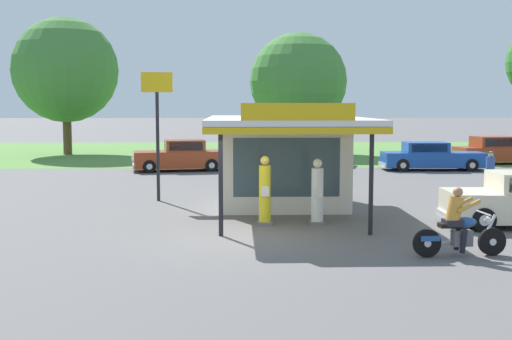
{
  "coord_description": "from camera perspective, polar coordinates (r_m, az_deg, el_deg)",
  "views": [
    {
      "loc": [
        -0.25,
        -16.42,
        3.42
      ],
      "look_at": [
        0.39,
        3.35,
        1.4
      ],
      "focal_mm": 44.95,
      "sensor_mm": 36.0,
      "label": 1
    }
  ],
  "objects": [
    {
      "name": "parked_car_back_row_far_right",
      "position": [
        36.5,
        4.0,
        1.53
      ],
      "size": [
        5.38,
        3.06,
        1.51
      ],
      "color": "black",
      "rests_on": "ground"
    },
    {
      "name": "tree_oak_distant_spare",
      "position": [
        44.65,
        3.64,
        7.67
      ],
      "size": [
        6.7,
        6.7,
        8.37
      ],
      "color": "brown",
      "rests_on": "ground"
    },
    {
      "name": "grass_verge_strip",
      "position": [
        46.55,
        -1.55,
        1.62
      ],
      "size": [
        120.0,
        24.0,
        0.01
      ],
      "primitive_type": "cube",
      "color": "#56843D",
      "rests_on": "ground"
    },
    {
      "name": "bystander_admiring_sedan",
      "position": [
        27.11,
        20.11,
        0.01
      ],
      "size": [
        0.34,
        0.34,
        1.57
      ],
      "color": "brown",
      "rests_on": "ground"
    },
    {
      "name": "motorcycle_with_rider",
      "position": [
        15.2,
        17.57,
        -4.93
      ],
      "size": [
        2.18,
        0.7,
        1.58
      ],
      "color": "black",
      "rests_on": "ground"
    },
    {
      "name": "ground_plane",
      "position": [
        16.78,
        -0.97,
        -5.93
      ],
      "size": [
        300.0,
        300.0,
        0.0
      ],
      "primitive_type": "plane",
      "color": "#5B5959"
    },
    {
      "name": "parked_car_back_row_centre_right",
      "position": [
        33.51,
        -6.76,
        1.19
      ],
      "size": [
        5.04,
        2.61,
        1.61
      ],
      "color": "#993819",
      "rests_on": "ground"
    },
    {
      "name": "service_station_kiosk",
      "position": [
        21.26,
        2.43,
        1.3
      ],
      "size": [
        4.84,
        7.52,
        3.46
      ],
      "color": "silver",
      "rests_on": "ground"
    },
    {
      "name": "gas_pump_offside",
      "position": [
        18.37,
        5.47,
        -2.2
      ],
      "size": [
        0.44,
        0.44,
        1.9
      ],
      "color": "slate",
      "rests_on": "ground"
    },
    {
      "name": "parked_car_back_row_centre",
      "position": [
        39.75,
        20.78,
        1.56
      ],
      "size": [
        5.48,
        2.42,
        1.6
      ],
      "color": "#993819",
      "rests_on": "ground"
    },
    {
      "name": "roadside_pole_sign",
      "position": [
        22.95,
        -8.78,
        5.03
      ],
      "size": [
        1.1,
        0.12,
        4.56
      ],
      "color": "black",
      "rests_on": "ground"
    },
    {
      "name": "parked_car_second_row_spare",
      "position": [
        34.85,
        15.35,
        1.11
      ],
      "size": [
        5.48,
        1.95,
        1.47
      ],
      "color": "#19479E",
      "rests_on": "ground"
    },
    {
      "name": "gas_pump_nearside",
      "position": [
        18.23,
        0.79,
        -2.1
      ],
      "size": [
        0.44,
        0.44,
        1.98
      ],
      "color": "slate",
      "rests_on": "ground"
    },
    {
      "name": "tree_oak_far_right",
      "position": [
        46.08,
        -16.61,
        8.36
      ],
      "size": [
        7.15,
        7.15,
        9.35
      ],
      "color": "brown",
      "rests_on": "ground"
    }
  ]
}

